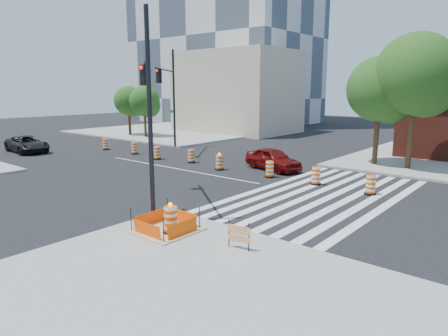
# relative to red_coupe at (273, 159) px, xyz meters

# --- Properties ---
(ground) EXTENTS (120.00, 120.00, 0.00)m
(ground) POSITION_rel_red_coupe_xyz_m (-5.32, -3.95, -0.74)
(ground) COLOR black
(ground) RESTS_ON ground
(sidewalk_nw) EXTENTS (22.00, 22.00, 0.15)m
(sidewalk_nw) POSITION_rel_red_coupe_xyz_m (-23.32, 14.05, -0.67)
(sidewalk_nw) COLOR gray
(sidewalk_nw) RESTS_ON ground
(crosswalk_east) EXTENTS (6.75, 13.50, 0.01)m
(crosswalk_east) POSITION_rel_red_coupe_xyz_m (5.63, -3.95, -0.74)
(crosswalk_east) COLOR silver
(crosswalk_east) RESTS_ON ground
(lane_centerline) EXTENTS (14.00, 0.12, 0.01)m
(lane_centerline) POSITION_rel_red_coupe_xyz_m (-5.32, -3.95, -0.74)
(lane_centerline) COLOR silver
(lane_centerline) RESTS_ON ground
(excavation_pit) EXTENTS (2.20, 2.20, 0.90)m
(excavation_pit) POSITION_rel_red_coupe_xyz_m (3.68, -12.95, -0.52)
(excavation_pit) COLOR tan
(excavation_pit) RESTS_ON ground
(beige_midrise) EXTENTS (14.00, 10.00, 10.00)m
(beige_midrise) POSITION_rel_red_coupe_xyz_m (-17.32, 18.05, 4.26)
(beige_midrise) COLOR #BDB090
(beige_midrise) RESTS_ON ground
(red_coupe) EXTENTS (4.68, 2.85, 1.49)m
(red_coupe) POSITION_rel_red_coupe_xyz_m (0.00, 0.00, 0.00)
(red_coupe) COLOR #5F0908
(red_coupe) RESTS_ON ground
(dark_suv) EXTENTS (5.31, 2.81, 1.42)m
(dark_suv) POSITION_rel_red_coupe_xyz_m (-20.59, -7.19, -0.03)
(dark_suv) COLOR black
(dark_suv) RESTS_ON ground
(signal_pole_se) EXTENTS (5.10, 3.93, 8.33)m
(signal_pole_se) POSITION_rel_red_coupe_xyz_m (0.83, -11.26, 4.36)
(signal_pole_se) COLOR black
(signal_pole_se) RESTS_ON ground
(signal_pole_nw) EXTENTS (3.97, 5.48, 8.76)m
(signal_pole_nw) POSITION_rel_red_coupe_xyz_m (-11.82, 1.55, 4.61)
(signal_pole_nw) COLOR black
(signal_pole_nw) RESTS_ON ground
(pit_drum) EXTENTS (0.60, 0.60, 1.19)m
(pit_drum) POSITION_rel_red_coupe_xyz_m (4.06, -13.04, -0.10)
(pit_drum) COLOR black
(pit_drum) RESTS_ON ground
(barricade) EXTENTS (0.82, 0.18, 0.97)m
(barricade) POSITION_rel_red_coupe_xyz_m (6.87, -12.59, -0.06)
(barricade) COLOR #EF5405
(barricade) RESTS_ON ground
(tree_north_a) EXTENTS (3.43, 3.39, 5.76)m
(tree_north_a) POSITION_rel_red_coupe_xyz_m (-23.93, 6.29, 3.12)
(tree_north_a) COLOR #382314
(tree_north_a) RESTS_ON ground
(tree_north_b) EXTENTS (3.42, 3.42, 5.81)m
(tree_north_b) POSITION_rel_red_coupe_xyz_m (-21.10, 6.30, 3.16)
(tree_north_b) COLOR #382314
(tree_north_b) RESTS_ON ground
(tree_north_c) EXTENTS (4.49, 4.49, 7.63)m
(tree_north_c) POSITION_rel_red_coupe_xyz_m (4.79, 5.98, 4.38)
(tree_north_c) COLOR #382314
(tree_north_c) RESTS_ON ground
(tree_north_d) EXTENTS (5.29, 5.29, 9.00)m
(tree_north_d) POSITION_rel_red_coupe_xyz_m (7.09, 5.84, 5.30)
(tree_north_d) COLOR #382314
(tree_north_d) RESTS_ON ground
(median_drum_0) EXTENTS (0.60, 0.60, 1.02)m
(median_drum_0) POSITION_rel_red_coupe_xyz_m (-16.58, -2.01, -0.27)
(median_drum_0) COLOR black
(median_drum_0) RESTS_ON ground
(median_drum_1) EXTENTS (0.60, 0.60, 1.02)m
(median_drum_1) POSITION_rel_red_coupe_xyz_m (-12.57, -1.88, -0.27)
(median_drum_1) COLOR black
(median_drum_1) RESTS_ON ground
(median_drum_2) EXTENTS (0.60, 0.60, 1.02)m
(median_drum_2) POSITION_rel_red_coupe_xyz_m (-9.14, -2.35, -0.27)
(median_drum_2) COLOR black
(median_drum_2) RESTS_ON ground
(median_drum_3) EXTENTS (0.60, 0.60, 1.02)m
(median_drum_3) POSITION_rel_red_coupe_xyz_m (-6.08, -1.69, -0.27)
(median_drum_3) COLOR black
(median_drum_3) RESTS_ON ground
(median_drum_4) EXTENTS (0.60, 0.60, 1.18)m
(median_drum_4) POSITION_rel_red_coupe_xyz_m (-2.74, -2.38, -0.26)
(median_drum_4) COLOR black
(median_drum_4) RESTS_ON ground
(median_drum_5) EXTENTS (0.60, 0.60, 1.02)m
(median_drum_5) POSITION_rel_red_coupe_xyz_m (1.16, -2.14, -0.27)
(median_drum_5) COLOR black
(median_drum_5) RESTS_ON ground
(median_drum_6) EXTENTS (0.60, 0.60, 1.02)m
(median_drum_6) POSITION_rel_red_coupe_xyz_m (4.26, -2.06, -0.27)
(median_drum_6) COLOR black
(median_drum_6) RESTS_ON ground
(median_drum_7) EXTENTS (0.60, 0.60, 1.02)m
(median_drum_7) POSITION_rel_red_coupe_xyz_m (7.46, -2.22, -0.27)
(median_drum_7) COLOR black
(median_drum_7) RESTS_ON ground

